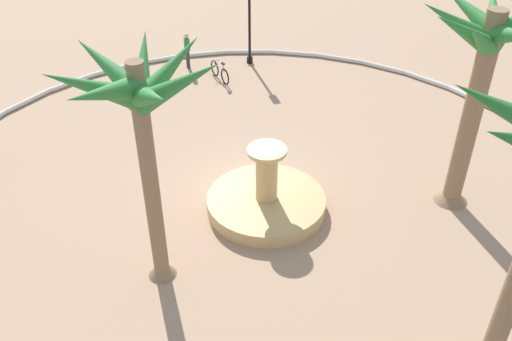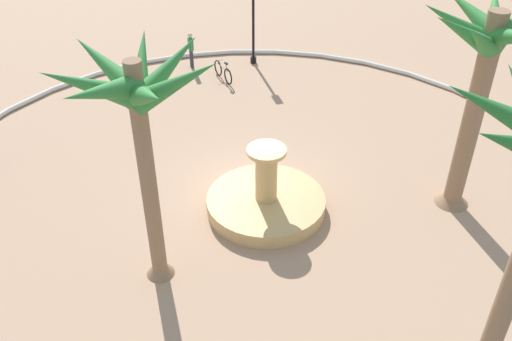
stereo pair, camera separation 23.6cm
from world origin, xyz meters
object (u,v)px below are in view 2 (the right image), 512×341
(bicycle_red_frame, at_px, (223,72))
(lamppost, at_px, (253,17))
(palm_tree_mid_plaza, at_px, (487,61))
(palm_tree_near_fountain, at_px, (138,110))
(person_cyclist_helmet, at_px, (191,48))
(fountain, at_px, (266,201))

(bicycle_red_frame, bearing_deg, lamppost, -143.31)
(lamppost, bearing_deg, palm_tree_mid_plaza, 103.79)
(palm_tree_near_fountain, distance_m, person_cyclist_helmet, 13.82)
(palm_tree_mid_plaza, bearing_deg, lamppost, -76.21)
(palm_tree_mid_plaza, distance_m, bicycle_red_frame, 12.44)
(lamppost, bearing_deg, fountain, 75.32)
(lamppost, height_order, bicycle_red_frame, lamppost)
(palm_tree_near_fountain, distance_m, palm_tree_mid_plaza, 9.29)
(lamppost, height_order, person_cyclist_helmet, lamppost)
(fountain, distance_m, person_cyclist_helmet, 10.97)
(palm_tree_near_fountain, xyz_separation_m, palm_tree_mid_plaza, (-9.28, -0.39, -0.23))
(fountain, relative_size, palm_tree_near_fountain, 0.57)
(palm_tree_mid_plaza, relative_size, lamppost, 1.70)
(person_cyclist_helmet, bearing_deg, palm_tree_mid_plaza, 115.14)
(palm_tree_near_fountain, bearing_deg, palm_tree_mid_plaza, -177.61)
(fountain, relative_size, bicycle_red_frame, 2.16)
(palm_tree_mid_plaza, distance_m, person_cyclist_helmet, 14.17)
(palm_tree_mid_plaza, distance_m, lamppost, 12.58)
(palm_tree_mid_plaza, bearing_deg, bicycle_red_frame, -65.99)
(palm_tree_near_fountain, bearing_deg, bicycle_red_frame, -112.44)
(bicycle_red_frame, bearing_deg, palm_tree_mid_plaza, 114.01)
(fountain, relative_size, palm_tree_mid_plaza, 0.57)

